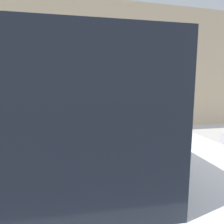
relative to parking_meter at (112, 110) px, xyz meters
The scene contains 4 objects.
ground_plane 1.70m from the parking_meter, 102.59° to the right, with size 60.00×60.00×0.00m, color #47474C.
sidewalk 1.56m from the parking_meter, 104.40° to the left, with size 24.00×2.80×0.12m.
building_facade 3.96m from the parking_meter, 94.01° to the left, with size 24.00×0.30×4.90m.
parking_meter is the anchor object (origin of this frame).
Camera 1 is at (-0.39, -1.95, 1.56)m, focal length 28.00 mm.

